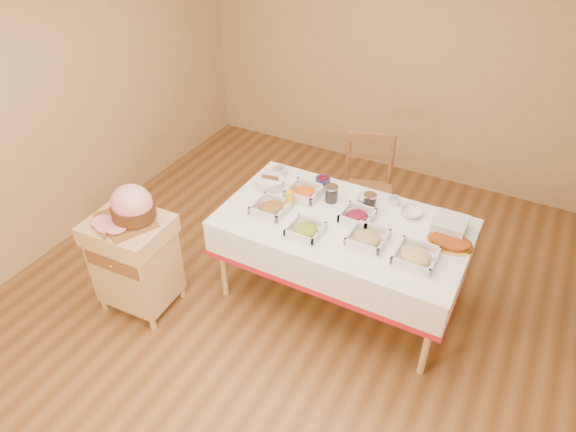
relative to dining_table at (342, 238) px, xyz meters
The scene contains 22 objects.
room_shell 0.82m from the dining_table, 135.00° to the right, with size 5.00×5.00×5.00m.
dining_table is the anchor object (origin of this frame).
butcher_cart 1.58m from the dining_table, 148.80° to the right, with size 0.60×0.50×0.82m.
dining_chair 0.85m from the dining_table, 98.32° to the left, with size 0.56×0.55×1.00m.
ham_on_board 1.56m from the dining_table, 149.05° to the right, with size 0.44×0.42×0.29m.
serving_dish_a 0.59m from the dining_table, 164.17° to the right, with size 0.26×0.25×0.11m.
serving_dish_b 0.37m from the dining_table, 125.38° to the right, with size 0.23×0.23×0.10m.
serving_dish_c 0.34m from the dining_table, 30.48° to the right, with size 0.26×0.26×0.10m.
serving_dish_d 0.65m from the dining_table, 15.93° to the right, with size 0.27×0.27×0.10m.
serving_dish_e 0.48m from the dining_table, 159.12° to the left, with size 0.26×0.24×0.12m.
serving_dish_f 0.22m from the dining_table, 37.47° to the left, with size 0.24×0.23×0.11m.
small_bowl_left 0.84m from the dining_table, 154.44° to the left, with size 0.13×0.13×0.06m.
small_bowl_mid 0.57m from the dining_table, 132.00° to the left, with size 0.12×0.12×0.05m.
small_bowl_right 0.51m from the dining_table, 58.12° to the left, with size 0.10×0.10×0.05m.
bowl_white_imported 0.39m from the dining_table, 82.11° to the left, with size 0.15×0.15×0.04m, color silver.
bowl_small_imported 0.55m from the dining_table, 36.95° to the left, with size 0.16×0.16×0.05m, color silver.
preserve_jar_left 0.35m from the dining_table, 134.07° to the left, with size 0.10×0.10×0.13m.
preserve_jar_right 0.34m from the dining_table, 66.49° to the left, with size 0.10×0.10×0.13m.
mustard_bottle 0.50m from the dining_table, behind, with size 0.06×0.06×0.18m.
bread_basket 0.75m from the dining_table, 168.95° to the left, with size 0.23×0.23×0.10m.
plate_stack 0.78m from the dining_table, 19.85° to the left, with size 0.23×0.23×0.10m.
brass_platter 0.78m from the dining_table, ahead, with size 0.32×0.23×0.04m.
Camera 1 is at (1.37, -2.56, 3.03)m, focal length 32.00 mm.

